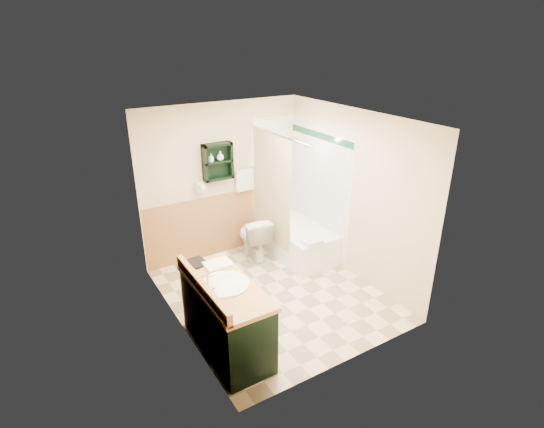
{
  "coord_description": "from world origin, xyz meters",
  "views": [
    {
      "loc": [
        -2.56,
        -4.17,
        3.31
      ],
      "look_at": [
        0.1,
        0.2,
        1.1
      ],
      "focal_mm": 28.0,
      "sensor_mm": 36.0,
      "label": 1
    }
  ],
  "objects_px": {
    "wall_shelf": "(218,162)",
    "toilet": "(253,238)",
    "bathtub": "(294,239)",
    "soap_bottle_a": "(211,160)",
    "vanity": "(226,317)",
    "vanity_book": "(190,256)",
    "soap_bottle_b": "(220,157)",
    "hair_dryer": "(200,187)"
  },
  "relations": [
    {
      "from": "wall_shelf",
      "to": "toilet",
      "type": "distance_m",
      "value": 1.3
    },
    {
      "from": "bathtub",
      "to": "soap_bottle_a",
      "type": "bearing_deg",
      "value": 154.54
    },
    {
      "from": "vanity",
      "to": "bathtub",
      "type": "height_order",
      "value": "vanity"
    },
    {
      "from": "vanity_book",
      "to": "soap_bottle_b",
      "type": "bearing_deg",
      "value": 45.68
    },
    {
      "from": "vanity",
      "to": "soap_bottle_a",
      "type": "height_order",
      "value": "soap_bottle_a"
    },
    {
      "from": "vanity_book",
      "to": "vanity",
      "type": "bearing_deg",
      "value": -81.18
    },
    {
      "from": "hair_dryer",
      "to": "vanity_book",
      "type": "height_order",
      "value": "hair_dryer"
    },
    {
      "from": "vanity",
      "to": "soap_bottle_a",
      "type": "relative_size",
      "value": 11.15
    },
    {
      "from": "wall_shelf",
      "to": "vanity",
      "type": "distance_m",
      "value": 2.5
    },
    {
      "from": "soap_bottle_b",
      "to": "hair_dryer",
      "type": "bearing_deg",
      "value": 174.99
    },
    {
      "from": "wall_shelf",
      "to": "vanity_book",
      "type": "relative_size",
      "value": 2.21
    },
    {
      "from": "vanity_book",
      "to": "soap_bottle_b",
      "type": "height_order",
      "value": "soap_bottle_b"
    },
    {
      "from": "hair_dryer",
      "to": "wall_shelf",
      "type": "bearing_deg",
      "value": -4.76
    },
    {
      "from": "wall_shelf",
      "to": "hair_dryer",
      "type": "height_order",
      "value": "wall_shelf"
    },
    {
      "from": "wall_shelf",
      "to": "soap_bottle_a",
      "type": "bearing_deg",
      "value": -177.32
    },
    {
      "from": "wall_shelf",
      "to": "toilet",
      "type": "bearing_deg",
      "value": -45.13
    },
    {
      "from": "vanity",
      "to": "toilet",
      "type": "bearing_deg",
      "value": 52.91
    },
    {
      "from": "wall_shelf",
      "to": "vanity",
      "type": "relative_size",
      "value": 0.42
    },
    {
      "from": "vanity",
      "to": "soap_bottle_b",
      "type": "xyz_separation_m",
      "value": [
        0.94,
        2.04,
        1.2
      ]
    },
    {
      "from": "hair_dryer",
      "to": "toilet",
      "type": "height_order",
      "value": "hair_dryer"
    },
    {
      "from": "toilet",
      "to": "soap_bottle_b",
      "type": "xyz_separation_m",
      "value": [
        -0.33,
        0.36,
        1.26
      ]
    },
    {
      "from": "vanity_book",
      "to": "toilet",
      "type": "bearing_deg",
      "value": 30.29
    },
    {
      "from": "hair_dryer",
      "to": "soap_bottle_b",
      "type": "relative_size",
      "value": 1.81
    },
    {
      "from": "vanity",
      "to": "bathtub",
      "type": "distance_m",
      "value": 2.44
    },
    {
      "from": "vanity_book",
      "to": "hair_dryer",
      "type": "bearing_deg",
      "value": 55.66
    },
    {
      "from": "soap_bottle_a",
      "to": "wall_shelf",
      "type": "bearing_deg",
      "value": 2.68
    },
    {
      "from": "hair_dryer",
      "to": "soap_bottle_b",
      "type": "height_order",
      "value": "soap_bottle_b"
    },
    {
      "from": "wall_shelf",
      "to": "soap_bottle_a",
      "type": "relative_size",
      "value": 4.63
    },
    {
      "from": "hair_dryer",
      "to": "vanity",
      "type": "distance_m",
      "value": 2.29
    },
    {
      "from": "hair_dryer",
      "to": "bathtub",
      "type": "xyz_separation_m",
      "value": [
        1.33,
        -0.57,
        -0.95
      ]
    },
    {
      "from": "wall_shelf",
      "to": "toilet",
      "type": "xyz_separation_m",
      "value": [
        0.37,
        -0.37,
        -1.19
      ]
    },
    {
      "from": "vanity_book",
      "to": "soap_bottle_a",
      "type": "relative_size",
      "value": 2.1
    },
    {
      "from": "hair_dryer",
      "to": "toilet",
      "type": "xyz_separation_m",
      "value": [
        0.67,
        -0.39,
        -0.84
      ]
    },
    {
      "from": "vanity",
      "to": "bathtub",
      "type": "relative_size",
      "value": 0.88
    },
    {
      "from": "soap_bottle_a",
      "to": "soap_bottle_b",
      "type": "xyz_separation_m",
      "value": [
        0.15,
        0.0,
        0.02
      ]
    },
    {
      "from": "wall_shelf",
      "to": "bathtub",
      "type": "relative_size",
      "value": 0.37
    },
    {
      "from": "bathtub",
      "to": "toilet",
      "type": "distance_m",
      "value": 0.69
    },
    {
      "from": "wall_shelf",
      "to": "hair_dryer",
      "type": "relative_size",
      "value": 2.29
    },
    {
      "from": "hair_dryer",
      "to": "vanity_book",
      "type": "relative_size",
      "value": 0.96
    },
    {
      "from": "vanity",
      "to": "wall_shelf",
      "type": "bearing_deg",
      "value": 66.32
    },
    {
      "from": "toilet",
      "to": "soap_bottle_b",
      "type": "relative_size",
      "value": 5.47
    },
    {
      "from": "vanity",
      "to": "soap_bottle_a",
      "type": "bearing_deg",
      "value": 68.84
    }
  ]
}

